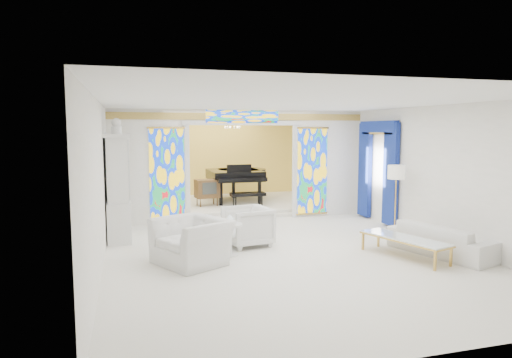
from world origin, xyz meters
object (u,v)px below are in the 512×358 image
object	(u,v)px
china_cabinet	(119,188)
coffee_table	(404,239)
sofa	(442,239)
tv_console	(207,189)
armchair_right	(247,226)
grand_piano	(238,175)
armchair_left	(192,241)

from	to	relation	value
china_cabinet	coffee_table	xyz separation A→B (m)	(5.31, -3.15, -0.80)
sofa	tv_console	bearing A→B (deg)	15.34
armchair_right	grand_piano	bearing A→B (deg)	158.82
armchair_right	sofa	distance (m)	3.95
sofa	armchair_right	bearing A→B (deg)	47.89
armchair_right	coffee_table	world-z (taller)	armchair_right
china_cabinet	coffee_table	world-z (taller)	china_cabinet
china_cabinet	armchair_left	world-z (taller)	china_cabinet
sofa	grand_piano	xyz separation A→B (m)	(-2.50, 6.80, 0.70)
grand_piano	tv_console	distance (m)	1.43
sofa	tv_console	xyz separation A→B (m)	(-3.66, 6.03, 0.39)
sofa	coffee_table	size ratio (longest dim) A/B	1.11
armchair_right	sofa	xyz separation A→B (m)	(3.54, -1.74, -0.11)
china_cabinet	grand_piano	world-z (taller)	china_cabinet
sofa	coffee_table	distance (m)	0.86
armchair_left	coffee_table	world-z (taller)	armchair_left
sofa	tv_console	world-z (taller)	tv_console
armchair_left	sofa	size ratio (longest dim) A/B	0.61
china_cabinet	tv_console	distance (m)	3.85
armchair_left	armchair_right	xyz separation A→B (m)	(1.32, 0.98, 0.00)
armchair_right	coffee_table	distance (m)	3.20
armchair_right	coffee_table	bearing A→B (deg)	47.49
coffee_table	tv_console	bearing A→B (deg)	114.94
armchair_right	grand_piano	world-z (taller)	grand_piano
sofa	coffee_table	bearing A→B (deg)	74.09
sofa	coffee_table	xyz separation A→B (m)	(-0.86, -0.00, 0.06)
china_cabinet	grand_piano	size ratio (longest dim) A/B	0.89
china_cabinet	armchair_right	size ratio (longest dim) A/B	2.95
china_cabinet	sofa	world-z (taller)	china_cabinet
china_cabinet	sofa	bearing A→B (deg)	-27.02
grand_piano	tv_console	xyz separation A→B (m)	(-1.17, -0.77, -0.31)
china_cabinet	armchair_left	bearing A→B (deg)	-61.31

